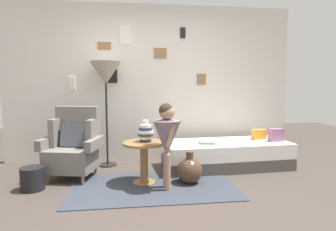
{
  "coord_description": "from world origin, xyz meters",
  "views": [
    {
      "loc": [
        -0.37,
        -2.94,
        1.26
      ],
      "look_at": [
        0.15,
        0.95,
        0.85
      ],
      "focal_mm": 30.53,
      "sensor_mm": 36.0,
      "label": 1
    }
  ],
  "objects_px": {
    "side_table": "(144,154)",
    "vase_striped": "(146,133)",
    "floor_lamp": "(106,76)",
    "demijohn_near": "(190,170)",
    "armchair": "(74,146)",
    "daybed": "(226,154)",
    "magazine_basket": "(33,179)",
    "person_child": "(167,135)",
    "book_on_daybed": "(207,143)"
  },
  "relations": [
    {
      "from": "side_table",
      "to": "vase_striped",
      "type": "relative_size",
      "value": 1.94
    },
    {
      "from": "floor_lamp",
      "to": "demijohn_near",
      "type": "height_order",
      "value": "floor_lamp"
    },
    {
      "from": "side_table",
      "to": "demijohn_near",
      "type": "height_order",
      "value": "side_table"
    },
    {
      "from": "armchair",
      "to": "demijohn_near",
      "type": "height_order",
      "value": "armchair"
    },
    {
      "from": "daybed",
      "to": "side_table",
      "type": "distance_m",
      "value": 1.43
    },
    {
      "from": "demijohn_near",
      "to": "daybed",
      "type": "bearing_deg",
      "value": 42.47
    },
    {
      "from": "vase_striped",
      "to": "demijohn_near",
      "type": "distance_m",
      "value": 0.75
    },
    {
      "from": "floor_lamp",
      "to": "magazine_basket",
      "type": "bearing_deg",
      "value": -130.12
    },
    {
      "from": "daybed",
      "to": "floor_lamp",
      "type": "xyz_separation_m",
      "value": [
        -1.83,
        0.34,
        1.22
      ]
    },
    {
      "from": "vase_striped",
      "to": "person_child",
      "type": "height_order",
      "value": "person_child"
    },
    {
      "from": "side_table",
      "to": "demijohn_near",
      "type": "xyz_separation_m",
      "value": [
        0.58,
        -0.08,
        -0.21
      ]
    },
    {
      "from": "side_table",
      "to": "vase_striped",
      "type": "xyz_separation_m",
      "value": [
        0.02,
        0.04,
        0.27
      ]
    },
    {
      "from": "side_table",
      "to": "floor_lamp",
      "type": "height_order",
      "value": "floor_lamp"
    },
    {
      "from": "armchair",
      "to": "side_table",
      "type": "height_order",
      "value": "armchair"
    },
    {
      "from": "floor_lamp",
      "to": "person_child",
      "type": "xyz_separation_m",
      "value": [
        0.8,
        -1.17,
        -0.75
      ]
    },
    {
      "from": "daybed",
      "to": "magazine_basket",
      "type": "bearing_deg",
      "value": -166.65
    },
    {
      "from": "daybed",
      "to": "demijohn_near",
      "type": "xyz_separation_m",
      "value": [
        -0.71,
        -0.65,
        -0.03
      ]
    },
    {
      "from": "armchair",
      "to": "demijohn_near",
      "type": "xyz_separation_m",
      "value": [
        1.53,
        -0.48,
        -0.27
      ]
    },
    {
      "from": "vase_striped",
      "to": "book_on_daybed",
      "type": "bearing_deg",
      "value": 24.03
    },
    {
      "from": "vase_striped",
      "to": "floor_lamp",
      "type": "xyz_separation_m",
      "value": [
        -0.56,
        0.87,
        0.76
      ]
    },
    {
      "from": "daybed",
      "to": "book_on_daybed",
      "type": "distance_m",
      "value": 0.42
    },
    {
      "from": "vase_striped",
      "to": "demijohn_near",
      "type": "bearing_deg",
      "value": -12.41
    },
    {
      "from": "book_on_daybed",
      "to": "vase_striped",
      "type": "bearing_deg",
      "value": -155.97
    },
    {
      "from": "floor_lamp",
      "to": "person_child",
      "type": "height_order",
      "value": "floor_lamp"
    },
    {
      "from": "magazine_basket",
      "to": "daybed",
      "type": "bearing_deg",
      "value": 13.35
    },
    {
      "from": "demijohn_near",
      "to": "magazine_basket",
      "type": "height_order",
      "value": "demijohn_near"
    },
    {
      "from": "armchair",
      "to": "floor_lamp",
      "type": "relative_size",
      "value": 0.6
    },
    {
      "from": "demijohn_near",
      "to": "vase_striped",
      "type": "bearing_deg",
      "value": 167.59
    },
    {
      "from": "demijohn_near",
      "to": "magazine_basket",
      "type": "xyz_separation_m",
      "value": [
        -1.94,
        0.02,
        -0.03
      ]
    },
    {
      "from": "vase_striped",
      "to": "book_on_daybed",
      "type": "height_order",
      "value": "vase_striped"
    },
    {
      "from": "side_table",
      "to": "person_child",
      "type": "relative_size",
      "value": 0.51
    },
    {
      "from": "book_on_daybed",
      "to": "demijohn_near",
      "type": "height_order",
      "value": "book_on_daybed"
    },
    {
      "from": "vase_striped",
      "to": "book_on_daybed",
      "type": "xyz_separation_m",
      "value": [
        0.93,
        0.42,
        -0.24
      ]
    },
    {
      "from": "armchair",
      "to": "daybed",
      "type": "bearing_deg",
      "value": 4.35
    },
    {
      "from": "book_on_daybed",
      "to": "daybed",
      "type": "bearing_deg",
      "value": 18.68
    },
    {
      "from": "book_on_daybed",
      "to": "magazine_basket",
      "type": "xyz_separation_m",
      "value": [
        -2.31,
        -0.51,
        -0.28
      ]
    },
    {
      "from": "book_on_daybed",
      "to": "demijohn_near",
      "type": "bearing_deg",
      "value": -124.8
    },
    {
      "from": "armchair",
      "to": "daybed",
      "type": "relative_size",
      "value": 0.5
    },
    {
      "from": "person_child",
      "to": "book_on_daybed",
      "type": "height_order",
      "value": "person_child"
    },
    {
      "from": "floor_lamp",
      "to": "demijohn_near",
      "type": "bearing_deg",
      "value": -41.8
    },
    {
      "from": "side_table",
      "to": "book_on_daybed",
      "type": "xyz_separation_m",
      "value": [
        0.96,
        0.46,
        0.03
      ]
    },
    {
      "from": "floor_lamp",
      "to": "demijohn_near",
      "type": "relative_size",
      "value": 3.89
    },
    {
      "from": "floor_lamp",
      "to": "armchair",
      "type": "bearing_deg",
      "value": -128.61
    },
    {
      "from": "magazine_basket",
      "to": "floor_lamp",
      "type": "bearing_deg",
      "value": 49.88
    },
    {
      "from": "book_on_daybed",
      "to": "demijohn_near",
      "type": "xyz_separation_m",
      "value": [
        -0.37,
        -0.54,
        -0.24
      ]
    },
    {
      "from": "armchair",
      "to": "vase_striped",
      "type": "relative_size",
      "value": 3.46
    },
    {
      "from": "floor_lamp",
      "to": "magazine_basket",
      "type": "height_order",
      "value": "floor_lamp"
    },
    {
      "from": "demijohn_near",
      "to": "person_child",
      "type": "bearing_deg",
      "value": -151.01
    },
    {
      "from": "vase_striped",
      "to": "person_child",
      "type": "distance_m",
      "value": 0.38
    },
    {
      "from": "daybed",
      "to": "demijohn_near",
      "type": "bearing_deg",
      "value": -137.53
    }
  ]
}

